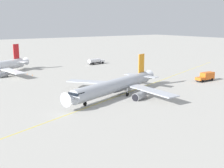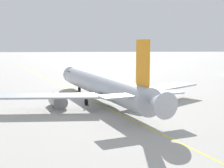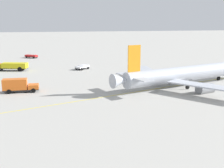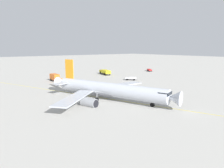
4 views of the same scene
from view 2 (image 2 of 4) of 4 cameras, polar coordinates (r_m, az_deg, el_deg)
The scene contains 3 objects.
ground_plane at distance 51.13m, azimuth 0.85°, elevation -3.81°, with size 600.00×600.00×0.00m, color #ADAAA3.
airliner_main at distance 51.79m, azimuth -1.91°, elevation -0.58°, with size 35.90×38.79×10.99m.
taxiway_centreline at distance 58.12m, azimuth -5.37°, elevation -2.43°, with size 67.17×178.32×0.01m.
Camera 2 is at (4.50, 49.89, 10.29)m, focal length 48.10 mm.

